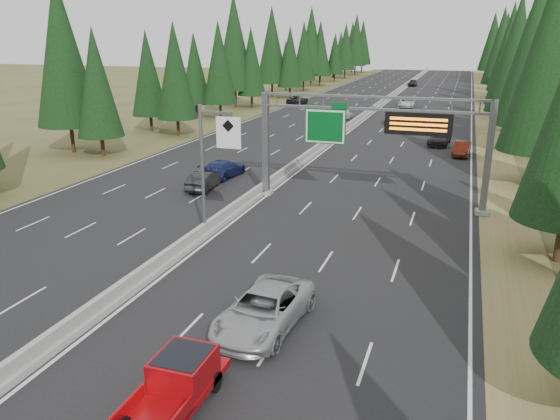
{
  "coord_description": "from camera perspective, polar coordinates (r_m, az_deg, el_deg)",
  "views": [
    {
      "loc": [
        14.38,
        -3.38,
        11.77
      ],
      "look_at": [
        6.53,
        20.0,
        3.93
      ],
      "focal_mm": 35.0,
      "sensor_mm": 36.0,
      "label": 1
    }
  ],
  "objects": [
    {
      "name": "road",
      "position": [
        85.42,
        8.83,
        9.55
      ],
      "size": [
        32.0,
        260.0,
        0.08
      ],
      "primitive_type": "cube",
      "color": "black",
      "rests_on": "ground"
    },
    {
      "name": "shoulder_right",
      "position": [
        84.27,
        20.95,
        8.49
      ],
      "size": [
        3.6,
        260.0,
        0.06
      ],
      "primitive_type": "cube",
      "color": "olive",
      "rests_on": "ground"
    },
    {
      "name": "shoulder_left",
      "position": [
        90.14,
        -2.55,
        10.14
      ],
      "size": [
        3.6,
        260.0,
        0.06
      ],
      "primitive_type": "cube",
      "color": "#444620",
      "rests_on": "ground"
    },
    {
      "name": "median_barrier",
      "position": [
        85.37,
        8.84,
        9.79
      ],
      "size": [
        0.7,
        260.0,
        0.85
      ],
      "color": "gray",
      "rests_on": "road"
    },
    {
      "name": "sign_gantry",
      "position": [
        39.19,
        10.4,
        7.81
      ],
      "size": [
        16.75,
        0.98,
        7.8
      ],
      "color": "slate",
      "rests_on": "road"
    },
    {
      "name": "hov_sign_pole",
      "position": [
        32.3,
        -7.23,
        4.9
      ],
      "size": [
        2.8,
        0.5,
        8.0
      ],
      "color": "slate",
      "rests_on": "road"
    },
    {
      "name": "tree_row_right",
      "position": [
        78.0,
        24.91,
        14.47
      ],
      "size": [
        11.32,
        243.45,
        18.9
      ],
      "color": "black",
      "rests_on": "ground"
    },
    {
      "name": "tree_row_left",
      "position": [
        87.11,
        -6.31,
        15.89
      ],
      "size": [
        11.89,
        239.97,
        18.97
      ],
      "color": "black",
      "rests_on": "ground"
    },
    {
      "name": "silver_minivan",
      "position": [
        23.15,
        -1.67,
        -10.34
      ],
      "size": [
        3.28,
        6.22,
        1.67
      ],
      "primitive_type": "imported",
      "rotation": [
        0.0,
        0.0,
        -0.09
      ],
      "color": "#A2A3A7",
      "rests_on": "road"
    },
    {
      "name": "red_pickup",
      "position": [
        19.03,
        -10.59,
        -17.14
      ],
      "size": [
        1.85,
        5.17,
        1.68
      ],
      "color": "black",
      "rests_on": "road"
    },
    {
      "name": "car_ahead_green",
      "position": [
        79.66,
        11.52,
        9.36
      ],
      "size": [
        1.78,
        4.11,
        1.38
      ],
      "primitive_type": "imported",
      "rotation": [
        0.0,
        0.0,
        0.04
      ],
      "color": "#155D2C",
      "rests_on": "road"
    },
    {
      "name": "car_ahead_dkred",
      "position": [
        59.39,
        18.47,
        6.09
      ],
      "size": [
        1.87,
        4.47,
        1.44
      ],
      "primitive_type": "imported",
      "rotation": [
        0.0,
        0.0,
        -0.08
      ],
      "color": "#56180C",
      "rests_on": "road"
    },
    {
      "name": "car_ahead_dkgrey",
      "position": [
        64.78,
        16.33,
        7.23
      ],
      "size": [
        2.63,
        5.46,
        1.53
      ],
      "primitive_type": "imported",
      "rotation": [
        0.0,
        0.0,
        -0.09
      ],
      "color": "black",
      "rests_on": "road"
    },
    {
      "name": "car_ahead_white",
      "position": [
        98.89,
        13.11,
        10.88
      ],
      "size": [
        2.93,
        5.97,
        1.63
      ],
      "primitive_type": "imported",
      "rotation": [
        0.0,
        0.0,
        0.04
      ],
      "color": "silver",
      "rests_on": "road"
    },
    {
      "name": "car_ahead_far",
      "position": [
        143.08,
        13.7,
        12.8
      ],
      "size": [
        2.02,
        4.83,
        1.63
      ],
      "primitive_type": "imported",
      "rotation": [
        0.0,
        0.0,
        -0.02
      ],
      "color": "black",
      "rests_on": "road"
    },
    {
      "name": "car_onc_near",
      "position": [
        44.14,
        -7.95,
        3.1
      ],
      "size": [
        1.97,
        4.61,
        1.48
      ],
      "primitive_type": "imported",
      "rotation": [
        0.0,
        0.0,
        3.23
      ],
      "color": "black",
      "rests_on": "road"
    },
    {
      "name": "car_onc_blue",
      "position": [
        47.72,
        -5.97,
        4.32
      ],
      "size": [
        2.69,
        5.5,
        1.54
      ],
      "primitive_type": "imported",
      "rotation": [
        0.0,
        0.0,
        3.04
      ],
      "color": "#161E4E",
      "rests_on": "road"
    },
    {
      "name": "car_onc_white",
      "position": [
        83.16,
        6.94,
        9.91
      ],
      "size": [
        1.79,
        4.1,
        1.38
      ],
      "primitive_type": "imported",
      "rotation": [
        0.0,
        0.0,
        3.18
      ],
      "color": "#BDBDBD",
      "rests_on": "road"
    },
    {
      "name": "car_onc_far",
      "position": [
        100.73,
        1.84,
        11.41
      ],
      "size": [
        2.98,
        5.7,
        1.53
      ],
      "primitive_type": "imported",
      "rotation": [
        0.0,
        0.0,
        3.06
      ],
      "color": "black",
      "rests_on": "road"
    }
  ]
}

